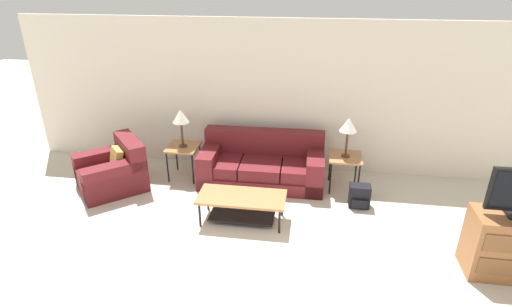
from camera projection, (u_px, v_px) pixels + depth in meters
wall_back at (279, 97)px, 6.82m from camera, size 9.12×0.06×2.60m
couch at (262, 165)px, 6.70m from camera, size 2.04×0.96×0.82m
armchair at (113, 171)px, 6.51m from camera, size 1.34×1.34×0.80m
coffee_table at (242, 202)px, 5.61m from camera, size 1.23×0.56×0.41m
side_table_left at (183, 149)px, 6.75m from camera, size 0.52×0.54×0.58m
side_table_right at (345, 159)px, 6.39m from camera, size 0.52×0.54×0.58m
table_lamp_left at (181, 117)px, 6.51m from camera, size 0.27×0.27×0.65m
table_lamp_right at (348, 126)px, 6.15m from camera, size 0.27×0.27×0.65m
tv_console at (510, 245)px, 4.59m from camera, size 0.91×0.49×0.79m
backpack at (359, 196)px, 6.02m from camera, size 0.31×0.28×0.35m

